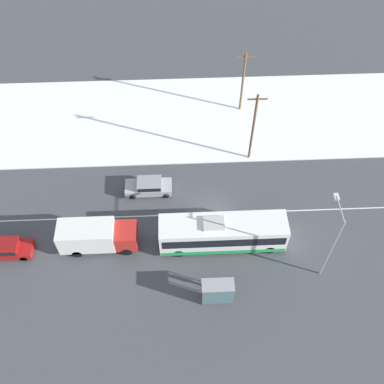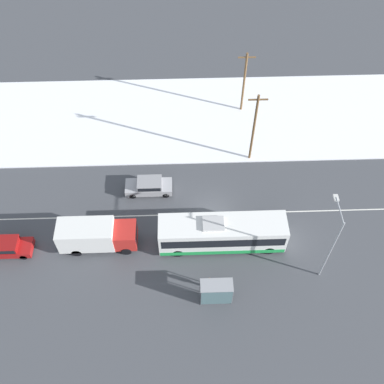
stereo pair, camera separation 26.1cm
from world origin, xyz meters
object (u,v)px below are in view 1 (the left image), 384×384
Objects in this scene: sedan_car at (149,186)px; utility_pole_snowlot at (243,81)px; box_truck at (96,236)px; utility_pole_roadside at (253,127)px; parked_car_near_truck at (8,248)px; pedestrian_at_stop at (210,282)px; bus_shelter at (218,292)px; city_bus at (223,233)px; streetlamp at (333,237)px.

utility_pole_snowlot reaches higher than sedan_car.
utility_pole_roadside reaches higher than box_truck.
utility_pole_roadside is at bearing 24.59° from parked_car_near_truck.
pedestrian_at_stop is 0.20× the size of utility_pole_roadside.
box_truck is at bearing 150.69° from bus_shelter.
pedestrian_at_stop reaches higher than sedan_car.
pedestrian_at_stop reaches higher than parked_car_near_truck.
box_truck is 1.51× the size of sedan_car.
city_bus is at bearing 137.06° from sedan_car.
utility_pole_roadside reaches higher than city_bus.
city_bus is 2.45× the size of sedan_car.
parked_car_near_truck is (-12.12, -6.29, -0.01)m from sedan_car.
sedan_car is at bearing 137.06° from city_bus.
box_truck is 10.60m from pedestrian_at_stop.
utility_pole_roadside is (10.14, 3.90, 3.56)m from sedan_car.
utility_pole_roadside is (-4.48, 12.82, -0.67)m from streetlamp.
city_bus is at bearing 0.67° from parked_car_near_truck.
sedan_car is (-6.52, 6.07, -0.82)m from city_bus.
utility_pole_roadside is (4.95, 14.23, 3.32)m from pedestrian_at_stop.
pedestrian_at_stop is (9.59, -4.49, -0.55)m from box_truck.
sedan_car is at bearing 116.30° from bus_shelter.
utility_pole_roadside reaches higher than parked_car_near_truck.
bus_shelter is 0.34× the size of utility_pole_snowlot.
streetlamp reaches higher than parked_car_near_truck.
city_bus reaches higher than bus_shelter.
city_bus is 9.24m from streetlamp.
pedestrian_at_stop is at bearing -13.16° from parked_car_near_truck.
streetlamp is (9.43, 1.41, 3.99)m from pedestrian_at_stop.
box_truck is 17.72m from utility_pole_roadside.
utility_pole_snowlot is at bearing 38.27° from parked_car_near_truck.
bus_shelter is (17.81, -5.23, 0.87)m from parked_car_near_truck.
streetlamp is 0.96× the size of utility_pole_roadside.
city_bus is 17.72m from utility_pole_snowlot.
parked_car_near_truck is at bearing -141.73° from utility_pole_snowlot.
streetlamp is (26.74, -2.64, 4.23)m from parked_car_near_truck.
box_truck is 22.39m from utility_pole_snowlot.
pedestrian_at_stop is 15.43m from utility_pole_roadside.
box_truck is 0.80× the size of utility_pole_roadside.
city_bus is 1.31× the size of utility_pole_roadside.
utility_pole_snowlot is (14.39, 17.00, 2.35)m from box_truck.
sedan_car is 0.53× the size of utility_pole_roadside.
parked_car_near_truck is (-18.64, -0.22, -0.82)m from city_bus.
utility_pole_roadside is at bearing 70.83° from pedestrian_at_stop.
box_truck is at bearing -146.17° from utility_pole_roadside.
pedestrian_at_stop is 22.21m from utility_pole_snowlot.
box_truck is 1.64× the size of parked_car_near_truck.
sedan_car is at bearing -131.84° from utility_pole_snowlot.
utility_pole_roadside is 1.11× the size of utility_pole_snowlot.
bus_shelter is at bearing 116.30° from sedan_car.
bus_shelter is 0.31× the size of utility_pole_roadside.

